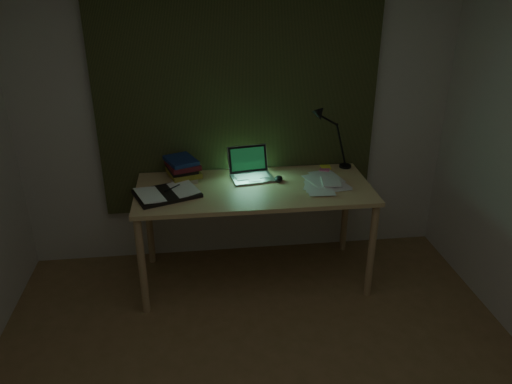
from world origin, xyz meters
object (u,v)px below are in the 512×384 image
desk (254,234)px  open_textbook (167,193)px  book_stack (182,168)px  desk_lamp (347,137)px  laptop (252,165)px  loose_papers (324,182)px

desk → open_textbook: size_ratio=4.03×
book_stack → desk_lamp: (1.33, 0.08, 0.18)m
laptop → open_textbook: (-0.65, -0.22, -0.10)m
desk → loose_papers: size_ratio=5.27×
desk → laptop: 0.54m
laptop → desk_lamp: size_ratio=0.68×
laptop → loose_papers: bearing=-23.8°
open_textbook → desk_lamp: (1.44, 0.38, 0.25)m
laptop → desk_lamp: 0.82m
laptop → loose_papers: size_ratio=1.07×
open_textbook → loose_papers: size_ratio=1.31×
desk → book_stack: book_stack is taller
loose_papers → desk: bearing=-178.8°
laptop → desk_lamp: bearing=2.1°
desk → book_stack: (-0.53, 0.23, 0.49)m
laptop → loose_papers: 0.57m
desk → loose_papers: (0.55, 0.01, 0.41)m
laptop → loose_papers: laptop is taller
book_stack → open_textbook: bearing=-110.2°
laptop → desk: bearing=-101.2°
book_stack → desk_lamp: bearing=3.2°
laptop → book_stack: laptop is taller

